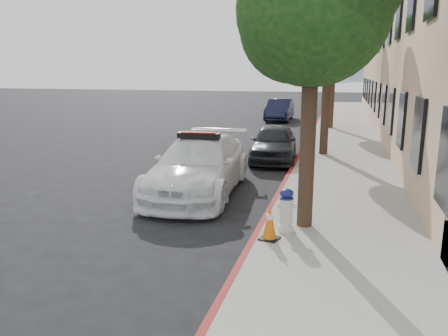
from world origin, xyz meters
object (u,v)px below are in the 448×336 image
parked_car_mid (274,142)px  fire_hydrant (286,210)px  parked_car_far (280,110)px  police_car (199,165)px  traffic_cone (270,223)px

parked_car_mid → fire_hydrant: parked_car_mid is taller
parked_car_mid → parked_car_far: size_ratio=0.91×
police_car → traffic_cone: bearing=-56.3°
police_car → fire_hydrant: police_car is taller
parked_car_far → police_car: bearing=-89.6°
fire_hydrant → traffic_cone: (-0.23, -0.52, -0.10)m
police_car → parked_car_far: police_car is taller
police_car → fire_hydrant: size_ratio=6.21×
police_car → parked_car_far: bearing=87.9°
fire_hydrant → traffic_cone: fire_hydrant is taller
traffic_cone → fire_hydrant: bearing=66.1°
parked_car_mid → traffic_cone: parked_car_mid is taller
traffic_cone → police_car: bearing=127.1°
parked_car_mid → fire_hydrant: 7.53m
police_car → parked_car_mid: 4.93m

